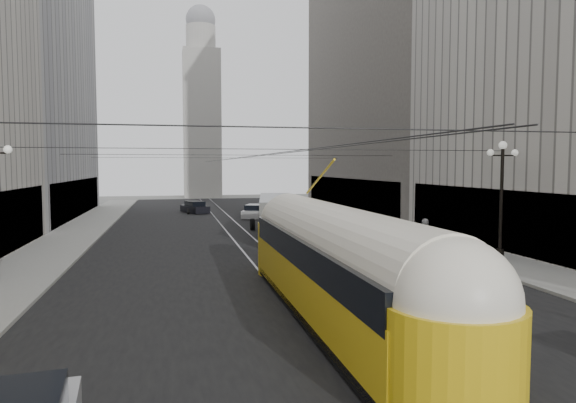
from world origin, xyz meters
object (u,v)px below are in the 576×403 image
city_bus (276,215)px  pedestrian_crossing_a (370,365)px  pedestrian_sidewalk_right (425,233)px  streetcar (336,263)px

city_bus → pedestrian_crossing_a: 26.61m
pedestrian_crossing_a → pedestrian_sidewalk_right: (11.14, 18.75, 0.23)m
streetcar → city_bus: size_ratio=1.51×
pedestrian_crossing_a → streetcar: bearing=-3.0°
city_bus → pedestrian_sidewalk_right: city_bus is taller
streetcar → city_bus: streetcar is taller
streetcar → pedestrian_sidewalk_right: bearing=51.9°
city_bus → pedestrian_sidewalk_right: (7.94, -7.66, -0.57)m
pedestrian_sidewalk_right → pedestrian_crossing_a: bearing=71.5°
streetcar → pedestrian_crossing_a: streetcar is taller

